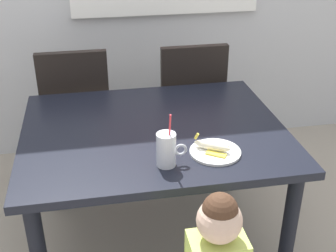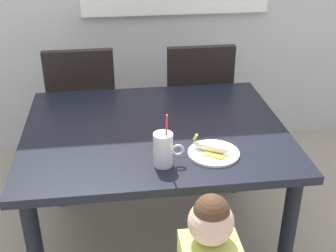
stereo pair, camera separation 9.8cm
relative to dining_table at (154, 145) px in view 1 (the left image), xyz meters
The scene contains 7 objects.
ground_plane 0.65m from the dining_table, ahead, with size 24.00×24.00×0.00m, color #9E9384.
dining_table is the anchor object (origin of this frame).
dining_chair_left 0.85m from the dining_table, 117.82° to the left, with size 0.44×0.44×0.96m.
dining_chair_right 0.81m from the dining_table, 63.99° to the left, with size 0.44×0.45×0.96m.
milk_cup 0.38m from the dining_table, 88.94° to the right, with size 0.13×0.08×0.25m.
snack_plate 0.38m from the dining_table, 50.99° to the right, with size 0.23×0.23×0.01m, color white.
peeled_banana 0.38m from the dining_table, 51.34° to the right, with size 0.17×0.15×0.07m.
Camera 1 is at (-0.29, -1.92, 1.77)m, focal length 47.34 mm.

